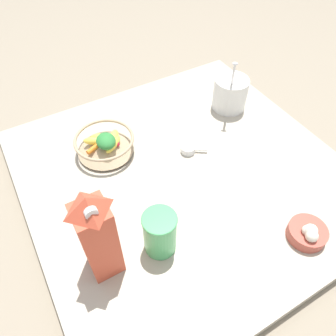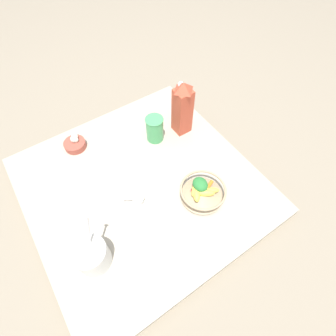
{
  "view_description": "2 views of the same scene",
  "coord_description": "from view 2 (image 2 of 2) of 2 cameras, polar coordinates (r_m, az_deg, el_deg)",
  "views": [
    {
      "loc": [
        -0.39,
        -0.57,
        0.85
      ],
      "look_at": [
        -0.07,
        -0.01,
        0.11
      ],
      "focal_mm": 35.0,
      "sensor_mm": 36.0,
      "label": 1
    },
    {
      "loc": [
        0.24,
        0.57,
        1.07
      ],
      "look_at": [
        -0.11,
        0.05,
        0.13
      ],
      "focal_mm": 28.0,
      "sensor_mm": 36.0,
      "label": 2
    }
  ],
  "objects": [
    {
      "name": "ground_plane",
      "position": [
        1.24,
        -5.63,
        -4.41
      ],
      "size": [
        6.0,
        6.0,
        0.0
      ],
      "primitive_type": "plane",
      "color": "gray"
    },
    {
      "name": "countertop",
      "position": [
        1.22,
        -5.72,
        -3.86
      ],
      "size": [
        0.98,
        0.98,
        0.05
      ],
      "color": "#B2A893",
      "rests_on": "ground_plane"
    },
    {
      "name": "fruit_bowl",
      "position": [
        1.13,
        7.5,
        -5.1
      ],
      "size": [
        0.2,
        0.2,
        0.09
      ],
      "color": "tan",
      "rests_on": "countertop"
    },
    {
      "name": "measuring_scoop",
      "position": [
        1.14,
        -6.55,
        -6.79
      ],
      "size": [
        0.08,
        0.06,
        0.02
      ],
      "color": "white",
      "rests_on": "countertop"
    },
    {
      "name": "milk_carton",
      "position": [
        1.29,
        3.16,
        12.91
      ],
      "size": [
        0.08,
        0.08,
        0.29
      ],
      "color": "#CC4C33",
      "rests_on": "countertop"
    },
    {
      "name": "yogurt_tub",
      "position": [
        1.03,
        -16.32,
        -17.77
      ],
      "size": [
        0.13,
        0.13,
        0.24
      ],
      "color": "white",
      "rests_on": "countertop"
    },
    {
      "name": "drinking_cup",
      "position": [
        1.3,
        -2.91,
        8.59
      ],
      "size": [
        0.09,
        0.09,
        0.14
      ],
      "color": "#4CB266",
      "rests_on": "countertop"
    },
    {
      "name": "garlic_bowl",
      "position": [
        1.37,
        -19.59,
        5.1
      ],
      "size": [
        0.11,
        0.11,
        0.07
      ],
      "color": "#B24C3D",
      "rests_on": "countertop"
    }
  ]
}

